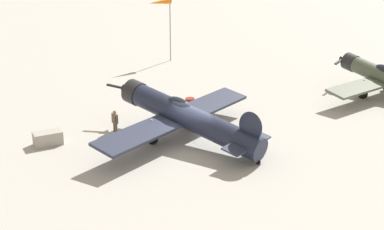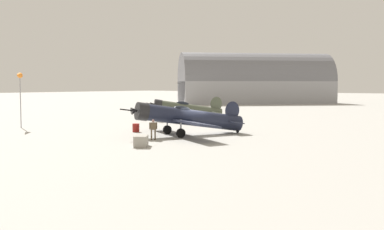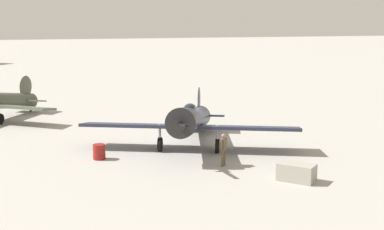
{
  "view_description": "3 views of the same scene",
  "coord_description": "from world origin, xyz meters",
  "px_view_note": "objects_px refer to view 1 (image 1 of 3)",
  "views": [
    {
      "loc": [
        -29.97,
        -6.21,
        13.34
      ],
      "look_at": [
        0.0,
        0.0,
        1.8
      ],
      "focal_mm": 51.94,
      "sensor_mm": 36.0,
      "label": 1
    },
    {
      "loc": [
        -26.02,
        32.27,
        4.57
      ],
      "look_at": [
        0.0,
        0.0,
        1.8
      ],
      "focal_mm": 43.54,
      "sensor_mm": 36.0,
      "label": 2
    },
    {
      "loc": [
        10.63,
        28.14,
        7.18
      ],
      "look_at": [
        0.0,
        0.0,
        1.8
      ],
      "focal_mm": 48.7,
      "sensor_mm": 36.0,
      "label": 3
    }
  ],
  "objects_px": {
    "airplane_foreground": "(185,116)",
    "fuel_drum": "(190,104)",
    "windsock_mast": "(160,4)",
    "equipment_crate": "(48,138)",
    "ground_crew_mechanic": "(115,120)"
  },
  "relations": [
    {
      "from": "airplane_foreground",
      "to": "fuel_drum",
      "type": "relative_size",
      "value": 14.72
    },
    {
      "from": "equipment_crate",
      "to": "fuel_drum",
      "type": "relative_size",
      "value": 2.32
    },
    {
      "from": "equipment_crate",
      "to": "airplane_foreground",
      "type": "bearing_deg",
      "value": -74.43
    },
    {
      "from": "ground_crew_mechanic",
      "to": "windsock_mast",
      "type": "relative_size",
      "value": 0.29
    },
    {
      "from": "airplane_foreground",
      "to": "equipment_crate",
      "type": "distance_m",
      "value": 8.28
    },
    {
      "from": "airplane_foreground",
      "to": "ground_crew_mechanic",
      "type": "distance_m",
      "value": 4.43
    },
    {
      "from": "airplane_foreground",
      "to": "fuel_drum",
      "type": "height_order",
      "value": "airplane_foreground"
    },
    {
      "from": "airplane_foreground",
      "to": "fuel_drum",
      "type": "xyz_separation_m",
      "value": [
        5.53,
        0.87,
        -1.19
      ]
    },
    {
      "from": "airplane_foreground",
      "to": "ground_crew_mechanic",
      "type": "bearing_deg",
      "value": 28.49
    },
    {
      "from": "equipment_crate",
      "to": "ground_crew_mechanic",
      "type": "bearing_deg",
      "value": -59.02
    },
    {
      "from": "airplane_foreground",
      "to": "windsock_mast",
      "type": "relative_size",
      "value": 2.07
    },
    {
      "from": "ground_crew_mechanic",
      "to": "fuel_drum",
      "type": "bearing_deg",
      "value": -167.92
    },
    {
      "from": "windsock_mast",
      "to": "equipment_crate",
      "type": "bearing_deg",
      "value": 174.4
    },
    {
      "from": "ground_crew_mechanic",
      "to": "windsock_mast",
      "type": "xyz_separation_m",
      "value": [
        17.32,
        1.59,
        4.25
      ]
    },
    {
      "from": "ground_crew_mechanic",
      "to": "windsock_mast",
      "type": "distance_m",
      "value": 17.91
    }
  ]
}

